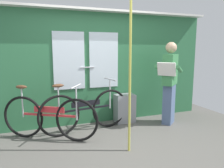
# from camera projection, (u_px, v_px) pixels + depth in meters

# --- Properties ---
(ground_plane) EXTENTS (5.88, 4.15, 0.04)m
(ground_plane) POSITION_uv_depth(u_px,v_px,m) (120.00, 148.00, 3.40)
(ground_plane) COLOR #56544F
(train_door_wall) EXTENTS (4.88, 0.28, 2.27)m
(train_door_wall) POSITION_uv_depth(u_px,v_px,m) (96.00, 66.00, 4.38)
(train_door_wall) COLOR #2D6B42
(train_door_wall) RESTS_ON ground_plane
(bicycle_near_door) EXTENTS (1.73, 0.47, 0.96)m
(bicycle_near_door) POSITION_uv_depth(u_px,v_px,m) (86.00, 111.00, 3.97)
(bicycle_near_door) COLOR black
(bicycle_near_door) RESTS_ON ground_plane
(bicycle_leaning_behind) EXTENTS (1.48, 0.89, 0.94)m
(bicycle_leaning_behind) POSITION_uv_depth(u_px,v_px,m) (49.00, 117.00, 3.62)
(bicycle_leaning_behind) COLOR black
(bicycle_leaning_behind) RESTS_ON ground_plane
(passenger_reading_newspaper) EXTENTS (0.62, 0.59, 1.65)m
(passenger_reading_newspaper) POSITION_uv_depth(u_px,v_px,m) (170.00, 81.00, 4.34)
(passenger_reading_newspaper) COLOR slate
(passenger_reading_newspaper) RESTS_ON ground_plane
(trash_bin_by_wall) EXTENTS (0.40, 0.28, 0.59)m
(trash_bin_by_wall) POSITION_uv_depth(u_px,v_px,m) (125.00, 108.00, 4.51)
(trash_bin_by_wall) COLOR gray
(trash_bin_by_wall) RESTS_ON ground_plane
(handrail_pole) EXTENTS (0.04, 0.04, 2.23)m
(handrail_pole) POSITION_uv_depth(u_px,v_px,m) (130.00, 77.00, 3.09)
(handrail_pole) COLOR #C6C14C
(handrail_pole) RESTS_ON ground_plane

